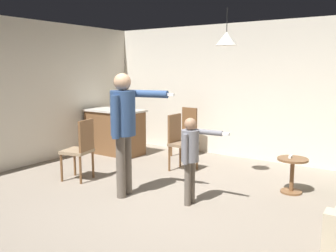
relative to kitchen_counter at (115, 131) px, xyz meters
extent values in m
plane|color=gray|center=(2.45, -1.98, -0.48)|extent=(7.68, 7.68, 0.00)
cube|color=silver|center=(2.45, 1.22, 0.87)|extent=(6.40, 0.10, 2.70)
cube|color=silver|center=(-0.75, -1.98, 0.87)|extent=(0.10, 6.40, 2.70)
cube|color=brown|center=(0.00, 0.00, -0.02)|extent=(1.20, 0.60, 0.91)
cube|color=beige|center=(0.00, 0.00, 0.45)|extent=(1.26, 0.66, 0.04)
cylinder|color=brown|center=(3.84, -0.43, 0.03)|extent=(0.44, 0.44, 0.03)
cylinder|color=brown|center=(3.84, -0.43, -0.23)|extent=(0.06, 0.06, 0.49)
cylinder|color=brown|center=(3.84, -0.43, -0.46)|extent=(0.31, 0.31, 0.03)
cylinder|color=#60564C|center=(1.87, -1.80, -0.04)|extent=(0.13, 0.13, 0.88)
cylinder|color=#60564C|center=(1.90, -1.98, -0.04)|extent=(0.13, 0.13, 0.88)
cylinder|color=navy|center=(1.88, -1.89, 0.72)|extent=(0.35, 0.35, 0.63)
sphere|color=tan|center=(1.88, -1.89, 1.15)|extent=(0.24, 0.24, 0.24)
cylinder|color=navy|center=(2.14, -1.64, 0.98)|extent=(0.60, 0.20, 0.10)
cube|color=white|center=(2.46, -1.58, 0.98)|extent=(0.13, 0.06, 0.04)
cylinder|color=navy|center=(1.92, -2.09, 0.69)|extent=(0.10, 0.10, 0.59)
cylinder|color=#60564C|center=(2.83, -1.59, -0.18)|extent=(0.09, 0.09, 0.59)
cylinder|color=#60564C|center=(2.83, -1.71, -0.18)|extent=(0.09, 0.09, 0.59)
cylinder|color=slate|center=(2.83, -1.65, 0.33)|extent=(0.23, 0.23, 0.42)
sphere|color=#9E7556|center=(2.83, -1.65, 0.62)|extent=(0.16, 0.16, 0.16)
cylinder|color=slate|center=(3.02, -1.50, 0.50)|extent=(0.40, 0.09, 0.07)
cube|color=white|center=(3.25, -1.49, 0.50)|extent=(0.13, 0.04, 0.04)
cylinder|color=slate|center=(2.84, -1.79, 0.30)|extent=(0.07, 0.07, 0.40)
cylinder|color=brown|center=(0.96, -1.87, -0.25)|extent=(0.04, 0.04, 0.45)
cylinder|color=brown|center=(0.88, -1.52, -0.25)|extent=(0.04, 0.04, 0.45)
cylinder|color=brown|center=(0.61, -1.95, -0.25)|extent=(0.04, 0.04, 0.45)
cylinder|color=brown|center=(0.53, -1.60, -0.25)|extent=(0.04, 0.04, 0.45)
cube|color=#997F60|center=(0.75, -1.74, 0.00)|extent=(0.50, 0.50, 0.05)
cube|color=brown|center=(0.93, -1.70, 0.27)|extent=(0.13, 0.38, 0.50)
cylinder|color=brown|center=(1.72, -0.12, -0.25)|extent=(0.04, 0.04, 0.45)
cylinder|color=brown|center=(1.72, -0.48, -0.25)|extent=(0.04, 0.04, 0.45)
cylinder|color=brown|center=(2.08, -0.12, -0.25)|extent=(0.04, 0.04, 0.45)
cylinder|color=brown|center=(2.08, -0.48, -0.25)|extent=(0.04, 0.04, 0.45)
cube|color=#7F664C|center=(1.90, -0.30, 0.00)|extent=(0.42, 0.42, 0.05)
cube|color=brown|center=(1.71, -0.30, 0.27)|extent=(0.04, 0.38, 0.50)
cylinder|color=brown|center=(1.54, 0.77, -0.25)|extent=(0.04, 0.04, 0.45)
cylinder|color=brown|center=(1.19, 0.82, -0.25)|extent=(0.04, 0.04, 0.45)
cylinder|color=brown|center=(1.49, 0.41, -0.25)|extent=(0.04, 0.04, 0.45)
cylinder|color=brown|center=(1.13, 0.47, -0.25)|extent=(0.04, 0.04, 0.45)
cube|color=#997F60|center=(1.34, 0.62, 0.00)|extent=(0.48, 0.48, 0.05)
cube|color=brown|center=(1.37, 0.81, 0.27)|extent=(0.38, 0.09, 0.50)
cube|color=white|center=(3.81, -0.42, 0.06)|extent=(0.04, 0.13, 0.04)
cone|color=silver|center=(2.83, -0.60, 1.77)|extent=(0.32, 0.32, 0.20)
cylinder|color=black|center=(2.83, -0.60, 2.04)|extent=(0.01, 0.01, 0.36)
camera|label=1|loc=(5.21, -5.70, 1.33)|focal=38.90mm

